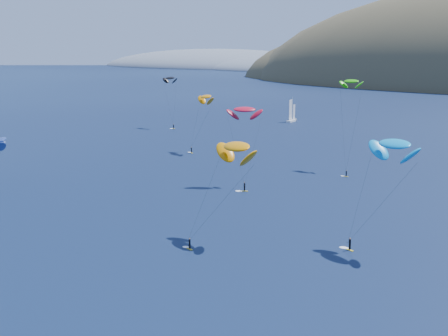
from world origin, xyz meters
The scene contains 9 objects.
headland centered at (-445.26, 750.08, -3.36)m, with size 460.00×250.00×60.00m.
sailboat centered at (-67.88, 221.79, 0.94)m, with size 9.19×7.93×11.33m.
kitesurfer_1 centered at (-54.14, 136.61, 17.82)m, with size 9.11×9.06×20.18m.
kitesurfer_2 centered at (3.56, 65.09, 16.75)m, with size 11.34×14.60×19.64m.
kitesurfer_3 centered at (-5.30, 137.45, 24.27)m, with size 8.39×13.59×26.17m.
kitesurfer_5 centered at (28.71, 74.54, 18.20)m, with size 11.56×9.14×21.00m.
kitesurfer_9 centered at (-18.86, 103.53, 18.62)m, with size 9.92×11.71×21.01m.
kitesurfer_10 centered at (-70.57, 70.92, 10.81)m, with size 9.08×11.63×13.17m.
kitesurfer_12 centered at (-101.54, 177.41, 20.40)m, with size 8.95×5.99×22.50m.
Camera 1 is at (62.24, -26.14, 34.67)m, focal length 50.00 mm.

